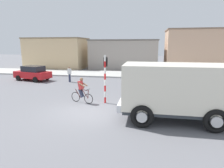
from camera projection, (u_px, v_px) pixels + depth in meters
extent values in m
plane|color=slate|center=(84.00, 112.00, 11.32)|extent=(120.00, 120.00, 0.00)
cube|color=#ADADA8|center=(119.00, 74.00, 25.23)|extent=(80.00, 5.00, 0.16)
cube|color=silver|center=(176.00, 86.00, 9.73)|extent=(5.22, 2.53, 2.20)
cube|color=#2D3338|center=(174.00, 108.00, 9.97)|extent=(5.11, 2.48, 0.16)
cube|color=silver|center=(122.00, 102.00, 10.40)|extent=(0.25, 2.38, 0.36)
cube|color=black|center=(125.00, 75.00, 10.08)|extent=(0.13, 2.13, 0.70)
torus|color=black|center=(142.00, 117.00, 9.03)|extent=(1.10, 0.25, 1.10)
cylinder|color=beige|center=(142.00, 117.00, 9.03)|extent=(0.50, 0.30, 0.50)
torus|color=black|center=(143.00, 101.00, 11.50)|extent=(1.10, 0.25, 1.10)
cylinder|color=beige|center=(143.00, 101.00, 11.50)|extent=(0.50, 0.30, 0.50)
torus|color=black|center=(216.00, 121.00, 8.47)|extent=(1.10, 0.25, 1.10)
cylinder|color=beige|center=(216.00, 121.00, 8.47)|extent=(0.50, 0.30, 0.50)
torus|color=black|center=(200.00, 104.00, 10.94)|extent=(1.10, 0.25, 1.10)
cylinder|color=beige|center=(200.00, 104.00, 10.94)|extent=(0.50, 0.30, 0.50)
torus|color=black|center=(89.00, 99.00, 12.80)|extent=(0.67, 0.22, 0.68)
torus|color=black|center=(76.00, 97.00, 13.26)|extent=(0.67, 0.22, 0.68)
cylinder|color=#591E1E|center=(84.00, 90.00, 12.84)|extent=(0.59, 0.21, 0.09)
cylinder|color=#591E1E|center=(85.00, 94.00, 12.86)|extent=(0.50, 0.18, 0.57)
cylinder|color=#591E1E|center=(78.00, 93.00, 13.12)|extent=(0.44, 0.16, 0.57)
cylinder|color=#591E1E|center=(88.00, 94.00, 12.75)|extent=(0.10, 0.07, 0.59)
cylinder|color=black|center=(88.00, 90.00, 12.70)|extent=(0.17, 0.49, 0.03)
cube|color=black|center=(80.00, 90.00, 12.97)|extent=(0.26, 0.18, 0.06)
cube|color=#D13838|center=(81.00, 85.00, 12.89)|extent=(0.37, 0.39, 0.59)
sphere|color=brown|center=(81.00, 79.00, 12.78)|extent=(0.22, 0.22, 0.22)
cylinder|color=#2D334C|center=(82.00, 93.00, 13.07)|extent=(0.33, 0.20, 0.57)
cylinder|color=brown|center=(85.00, 84.00, 12.93)|extent=(0.50, 0.22, 0.29)
cylinder|color=#2D334C|center=(80.00, 94.00, 12.90)|extent=(0.33, 0.20, 0.57)
cylinder|color=brown|center=(82.00, 85.00, 12.65)|extent=(0.50, 0.22, 0.29)
cylinder|color=red|center=(105.00, 100.00, 12.99)|extent=(0.12, 0.12, 0.40)
cylinder|color=white|center=(105.00, 94.00, 12.91)|extent=(0.12, 0.12, 0.40)
cylinder|color=red|center=(105.00, 88.00, 12.83)|extent=(0.12, 0.12, 0.40)
cylinder|color=white|center=(105.00, 83.00, 12.75)|extent=(0.12, 0.12, 0.40)
cylinder|color=red|center=(105.00, 77.00, 12.67)|extent=(0.12, 0.12, 0.40)
cylinder|color=white|center=(105.00, 70.00, 12.59)|extent=(0.12, 0.12, 0.40)
cylinder|color=red|center=(105.00, 64.00, 12.51)|extent=(0.12, 0.12, 0.40)
cylinder|color=white|center=(105.00, 58.00, 12.43)|extent=(0.12, 0.12, 0.40)
cube|color=black|center=(106.00, 62.00, 12.66)|extent=(0.24, 0.20, 0.60)
sphere|color=red|center=(106.00, 62.00, 12.77)|extent=(0.14, 0.14, 0.14)
cube|color=red|center=(33.00, 75.00, 21.17)|extent=(4.29, 2.60, 0.70)
cube|color=black|center=(33.00, 69.00, 20.98)|extent=(2.48, 1.93, 0.60)
cylinder|color=black|center=(18.00, 78.00, 20.97)|extent=(0.63, 0.32, 0.60)
cylinder|color=black|center=(31.00, 76.00, 22.49)|extent=(0.63, 0.32, 0.60)
cylinder|color=black|center=(35.00, 80.00, 19.98)|extent=(0.63, 0.32, 0.60)
cylinder|color=black|center=(47.00, 77.00, 21.50)|extent=(0.63, 0.32, 0.60)
cylinder|color=#2D334C|center=(70.00, 78.00, 20.26)|extent=(0.22, 0.22, 0.85)
cube|color=white|center=(69.00, 71.00, 20.12)|extent=(0.34, 0.22, 0.56)
sphere|color=#9E7051|center=(69.00, 68.00, 20.04)|extent=(0.20, 0.20, 0.20)
cube|color=#D1B284|center=(57.00, 54.00, 32.30)|extent=(9.33, 5.79, 4.76)
cube|color=#7D6B4F|center=(56.00, 39.00, 31.81)|extent=(9.51, 5.91, 0.20)
cube|color=#9E9389|center=(124.00, 55.00, 31.69)|extent=(10.51, 6.27, 4.45)
cube|color=#5E5852|center=(124.00, 40.00, 31.22)|extent=(10.72, 6.39, 0.20)
cube|color=tan|center=(198.00, 51.00, 28.46)|extent=(9.13, 5.67, 5.87)
cube|color=#775E4C|center=(200.00, 30.00, 27.86)|extent=(9.31, 5.79, 0.20)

